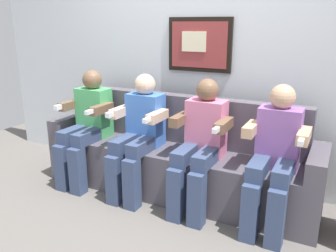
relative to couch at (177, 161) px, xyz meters
The scene contains 7 objects.
ground_plane 0.45m from the couch, 90.00° to the right, with size 6.42×6.42×0.00m, color #66605B.
back_wall_assembly 1.08m from the couch, 89.89° to the left, with size 4.94×0.10×2.60m.
couch is the anchor object (origin of this frame).
person_leftmost 0.96m from the couch, 169.34° to the right, with size 0.46×0.56×1.11m.
person_left_center 0.45m from the couch, 150.55° to the right, with size 0.46×0.56×1.11m.
person_right_center 0.45m from the couch, 29.35° to the right, with size 0.46×0.56×1.11m.
person_rightmost 0.96m from the couch, 10.63° to the right, with size 0.46×0.56×1.11m.
Camera 1 is at (1.30, -2.38, 1.54)m, focal length 37.05 mm.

